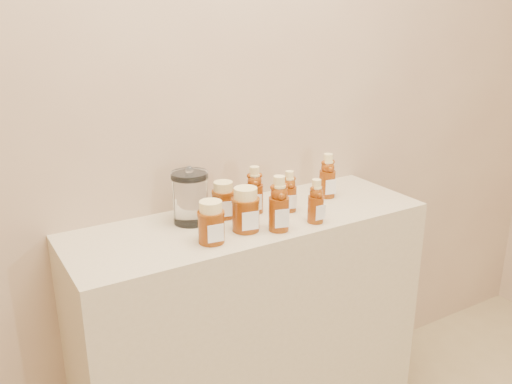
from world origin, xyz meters
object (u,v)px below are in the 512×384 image
display_table (251,337)px  bear_bottle_front_left (279,200)px  honey_jar_left (211,222)px  glass_canister (190,195)px  bear_bottle_back_left (255,187)px

display_table → bear_bottle_front_left: bearing=-78.8°
bear_bottle_front_left → honey_jar_left: bear_bottle_front_left is taller
honey_jar_left → glass_canister: size_ratio=0.70×
bear_bottle_back_left → glass_canister: size_ratio=0.99×
glass_canister → honey_jar_left: bearing=-94.6°
display_table → honey_jar_left: size_ratio=9.42×
display_table → glass_canister: (-0.18, 0.07, 0.54)m
bear_bottle_front_left → bear_bottle_back_left: bearing=100.1°
display_table → glass_canister: 0.57m
display_table → bear_bottle_back_left: bearing=47.4°
bear_bottle_front_left → honey_jar_left: size_ratio=1.55×
display_table → bear_bottle_back_left: bear_bottle_back_left is taller
bear_bottle_back_left → honey_jar_left: 0.28m
display_table → bear_bottle_back_left: (0.04, 0.04, 0.54)m
display_table → bear_bottle_front_left: bear_bottle_front_left is taller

